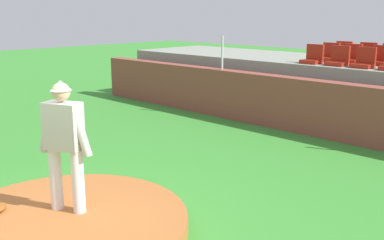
{
  "coord_description": "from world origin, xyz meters",
  "views": [
    {
      "loc": [
        5.0,
        -2.76,
        2.9
      ],
      "look_at": [
        0.0,
        2.42,
        1.18
      ],
      "focal_mm": 42.14,
      "sensor_mm": 36.0,
      "label": 1
    }
  ],
  "objects_px": {
    "stadium_chair_4": "(329,55)",
    "stadium_chair_8": "(342,53)",
    "stadium_chair_9": "(367,55)",
    "pitcher": "(64,137)",
    "stadium_chair_0": "(313,58)",
    "stadium_chair_5": "(351,57)",
    "stadium_chair_6": "(379,59)",
    "stadium_chair_2": "(364,61)",
    "stadium_chair_1": "(338,59)",
    "baseball": "(81,192)"
  },
  "relations": [
    {
      "from": "stadium_chair_0",
      "to": "stadium_chair_8",
      "type": "xyz_separation_m",
      "value": [
        -0.02,
        1.74,
        0.0
      ]
    },
    {
      "from": "stadium_chair_8",
      "to": "stadium_chair_9",
      "type": "relative_size",
      "value": 1.0
    },
    {
      "from": "stadium_chair_4",
      "to": "stadium_chair_9",
      "type": "relative_size",
      "value": 1.0
    },
    {
      "from": "stadium_chair_0",
      "to": "stadium_chair_6",
      "type": "xyz_separation_m",
      "value": [
        1.41,
        0.88,
        0.0
      ]
    },
    {
      "from": "stadium_chair_2",
      "to": "stadium_chair_1",
      "type": "bearing_deg",
      "value": -0.45
    },
    {
      "from": "stadium_chair_0",
      "to": "stadium_chair_6",
      "type": "distance_m",
      "value": 1.66
    },
    {
      "from": "stadium_chair_1",
      "to": "stadium_chair_4",
      "type": "distance_m",
      "value": 1.13
    },
    {
      "from": "stadium_chair_0",
      "to": "stadium_chair_9",
      "type": "distance_m",
      "value": 1.85
    },
    {
      "from": "stadium_chair_1",
      "to": "stadium_chair_6",
      "type": "height_order",
      "value": "same"
    },
    {
      "from": "stadium_chair_6",
      "to": "stadium_chair_9",
      "type": "height_order",
      "value": "same"
    },
    {
      "from": "stadium_chair_6",
      "to": "stadium_chair_2",
      "type": "bearing_deg",
      "value": 88.64
    },
    {
      "from": "pitcher",
      "to": "stadium_chair_0",
      "type": "bearing_deg",
      "value": 71.84
    },
    {
      "from": "stadium_chair_2",
      "to": "baseball",
      "type": "bearing_deg",
      "value": 83.58
    },
    {
      "from": "stadium_chair_4",
      "to": "stadium_chair_8",
      "type": "relative_size",
      "value": 1.0
    },
    {
      "from": "baseball",
      "to": "stadium_chair_4",
      "type": "distance_m",
      "value": 8.57
    },
    {
      "from": "baseball",
      "to": "stadium_chair_2",
      "type": "height_order",
      "value": "stadium_chair_2"
    },
    {
      "from": "stadium_chair_8",
      "to": "stadium_chair_9",
      "type": "bearing_deg",
      "value": 177.28
    },
    {
      "from": "stadium_chair_0",
      "to": "stadium_chair_4",
      "type": "xyz_separation_m",
      "value": [
        0.01,
        0.9,
        0.0
      ]
    },
    {
      "from": "stadium_chair_0",
      "to": "stadium_chair_2",
      "type": "bearing_deg",
      "value": -179.53
    },
    {
      "from": "stadium_chair_6",
      "to": "stadium_chair_0",
      "type": "bearing_deg",
      "value": 32.01
    },
    {
      "from": "stadium_chair_2",
      "to": "stadium_chair_6",
      "type": "relative_size",
      "value": 1.0
    },
    {
      "from": "stadium_chair_4",
      "to": "stadium_chair_8",
      "type": "xyz_separation_m",
      "value": [
        -0.03,
        0.85,
        0.0
      ]
    },
    {
      "from": "stadium_chair_2",
      "to": "stadium_chair_6",
      "type": "xyz_separation_m",
      "value": [
        0.02,
        0.87,
        0.0
      ]
    },
    {
      "from": "pitcher",
      "to": "baseball",
      "type": "height_order",
      "value": "pitcher"
    },
    {
      "from": "stadium_chair_5",
      "to": "stadium_chair_9",
      "type": "xyz_separation_m",
      "value": [
        0.05,
        0.86,
        0.0
      ]
    },
    {
      "from": "stadium_chair_2",
      "to": "stadium_chair_6",
      "type": "distance_m",
      "value": 0.87
    },
    {
      "from": "stadium_chair_0",
      "to": "stadium_chair_1",
      "type": "xyz_separation_m",
      "value": [
        0.71,
        0.02,
        0.0
      ]
    },
    {
      "from": "stadium_chair_4",
      "to": "stadium_chair_9",
      "type": "xyz_separation_m",
      "value": [
        0.71,
        0.81,
        0.0
      ]
    },
    {
      "from": "stadium_chair_2",
      "to": "stadium_chair_8",
      "type": "xyz_separation_m",
      "value": [
        -1.41,
        1.73,
        0.0
      ]
    },
    {
      "from": "stadium_chair_5",
      "to": "stadium_chair_2",
      "type": "bearing_deg",
      "value": 130.74
    },
    {
      "from": "pitcher",
      "to": "baseball",
      "type": "distance_m",
      "value": 1.13
    },
    {
      "from": "pitcher",
      "to": "stadium_chair_2",
      "type": "height_order",
      "value": "stadium_chair_2"
    },
    {
      "from": "pitcher",
      "to": "baseball",
      "type": "xyz_separation_m",
      "value": [
        -0.34,
        0.41,
        -1.0
      ]
    },
    {
      "from": "stadium_chair_9",
      "to": "stadium_chair_4",
      "type": "bearing_deg",
      "value": 48.65
    },
    {
      "from": "stadium_chair_5",
      "to": "stadium_chair_6",
      "type": "bearing_deg",
      "value": -177.08
    },
    {
      "from": "baseball",
      "to": "stadium_chair_0",
      "type": "bearing_deg",
      "value": 94.07
    },
    {
      "from": "stadium_chair_2",
      "to": "stadium_chair_4",
      "type": "height_order",
      "value": "same"
    },
    {
      "from": "baseball",
      "to": "stadium_chair_5",
      "type": "relative_size",
      "value": 0.15
    },
    {
      "from": "stadium_chair_2",
      "to": "stadium_chair_9",
      "type": "relative_size",
      "value": 1.0
    },
    {
      "from": "stadium_chair_1",
      "to": "baseball",
      "type": "bearing_deg",
      "value": 88.65
    },
    {
      "from": "stadium_chair_2",
      "to": "stadium_chair_4",
      "type": "bearing_deg",
      "value": -32.65
    },
    {
      "from": "stadium_chair_0",
      "to": "stadium_chair_5",
      "type": "relative_size",
      "value": 1.0
    },
    {
      "from": "stadium_chair_6",
      "to": "stadium_chair_8",
      "type": "distance_m",
      "value": 1.67
    },
    {
      "from": "baseball",
      "to": "stadium_chair_8",
      "type": "xyz_separation_m",
      "value": [
        -0.56,
        9.28,
        1.42
      ]
    },
    {
      "from": "pitcher",
      "to": "stadium_chair_1",
      "type": "distance_m",
      "value": 7.98
    },
    {
      "from": "stadium_chair_0",
      "to": "stadium_chair_6",
      "type": "relative_size",
      "value": 1.0
    },
    {
      "from": "stadium_chair_2",
      "to": "stadium_chair_5",
      "type": "bearing_deg",
      "value": -49.26
    },
    {
      "from": "pitcher",
      "to": "stadium_chair_4",
      "type": "distance_m",
      "value": 8.9
    },
    {
      "from": "stadium_chair_4",
      "to": "stadium_chair_9",
      "type": "bearing_deg",
      "value": -131.35
    },
    {
      "from": "stadium_chair_8",
      "to": "stadium_chair_6",
      "type": "bearing_deg",
      "value": 148.91
    }
  ]
}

